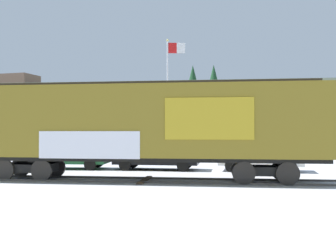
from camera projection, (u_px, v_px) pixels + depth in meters
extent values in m
plane|color=#B2B5BC|center=(112.00, 180.00, 16.88)|extent=(260.00, 260.00, 0.00)
cube|color=#4C4742|center=(139.00, 182.00, 16.00)|extent=(60.00, 0.27, 0.08)
cube|color=#4C4742|center=(146.00, 178.00, 17.43)|extent=(60.00, 0.27, 0.08)
cube|color=#423323|center=(145.00, 180.00, 16.71)|extent=(0.25, 2.50, 0.07)
cube|color=olive|center=(143.00, 122.00, 16.75)|extent=(15.55, 2.86, 2.96)
cube|color=#2D2823|center=(143.00, 84.00, 16.78)|extent=(14.76, 0.44, 0.24)
cube|color=#B2931E|center=(209.00, 118.00, 14.98)|extent=(3.42, 0.04, 1.63)
cube|color=silver|center=(89.00, 145.00, 15.56)|extent=(4.16, 0.04, 1.10)
cube|color=black|center=(143.00, 158.00, 16.73)|extent=(15.23, 1.59, 0.20)
cube|color=black|center=(31.00, 167.00, 17.36)|extent=(2.10, 1.27, 0.36)
cylinder|color=black|center=(4.00, 170.00, 16.75)|extent=(0.92, 0.12, 0.92)
cylinder|color=black|center=(21.00, 167.00, 18.18)|extent=(0.92, 0.12, 0.92)
cylinder|color=black|center=(42.00, 170.00, 16.54)|extent=(0.92, 0.12, 0.92)
cylinder|color=black|center=(56.00, 167.00, 17.97)|extent=(0.92, 0.12, 0.92)
cube|color=black|center=(264.00, 170.00, 16.09)|extent=(2.10, 1.27, 0.36)
cylinder|color=black|center=(244.00, 173.00, 15.48)|extent=(0.92, 0.12, 0.92)
cylinder|color=black|center=(242.00, 170.00, 16.91)|extent=(0.92, 0.12, 0.92)
cylinder|color=black|center=(288.00, 174.00, 15.26)|extent=(0.92, 0.12, 0.92)
cylinder|color=black|center=(282.00, 170.00, 16.69)|extent=(0.92, 0.12, 0.92)
cylinder|color=silver|center=(168.00, 100.00, 30.35)|extent=(0.12, 0.12, 9.14)
sphere|color=#D8CC66|center=(168.00, 40.00, 30.41)|extent=(0.18, 0.18, 0.18)
cube|color=red|center=(177.00, 48.00, 30.46)|extent=(1.30, 0.29, 0.82)
cube|color=white|center=(181.00, 48.00, 30.48)|extent=(0.65, 0.17, 0.82)
cube|color=slate|center=(193.00, 118.00, 77.11)|extent=(127.35, 42.00, 9.55)
cube|color=brown|center=(16.00, 82.00, 68.42)|extent=(7.40, 5.75, 2.44)
cone|color=#193D23|center=(214.00, 74.00, 61.28)|extent=(1.53, 1.53, 3.07)
cone|color=#193D23|center=(193.00, 76.00, 66.08)|extent=(1.91, 1.91, 3.83)
cube|color=#1E5933|center=(67.00, 157.00, 22.14)|extent=(4.78, 2.14, 0.70)
cube|color=#2D333D|center=(63.00, 146.00, 22.16)|extent=(2.51, 1.82, 0.59)
cylinder|color=black|center=(98.00, 162.00, 22.92)|extent=(0.65, 0.26, 0.64)
cylinder|color=black|center=(90.00, 165.00, 21.15)|extent=(0.65, 0.26, 0.64)
cylinder|color=black|center=(45.00, 162.00, 23.12)|extent=(0.65, 0.26, 0.64)
cylinder|color=black|center=(33.00, 164.00, 21.36)|extent=(0.65, 0.26, 0.64)
cube|color=black|center=(157.00, 158.00, 21.59)|extent=(4.68, 2.03, 0.69)
cube|color=#2D333D|center=(155.00, 145.00, 21.62)|extent=(2.48, 1.76, 0.73)
cylinder|color=black|center=(187.00, 163.00, 22.20)|extent=(0.65, 0.24, 0.64)
cylinder|color=black|center=(183.00, 166.00, 20.47)|extent=(0.65, 0.24, 0.64)
cylinder|color=black|center=(133.00, 162.00, 22.71)|extent=(0.65, 0.24, 0.64)
cylinder|color=black|center=(125.00, 165.00, 20.97)|extent=(0.65, 0.24, 0.64)
cube|color=silver|center=(260.00, 159.00, 20.85)|extent=(4.51, 2.22, 0.61)
cube|color=#2D333D|center=(255.00, 147.00, 20.92)|extent=(2.23, 1.82, 0.72)
cylinder|color=black|center=(288.00, 164.00, 21.36)|extent=(0.66, 0.28, 0.64)
cylinder|color=black|center=(290.00, 167.00, 19.69)|extent=(0.66, 0.28, 0.64)
cylinder|color=black|center=(233.00, 163.00, 22.01)|extent=(0.66, 0.28, 0.64)
cylinder|color=black|center=(231.00, 166.00, 20.34)|extent=(0.66, 0.28, 0.64)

